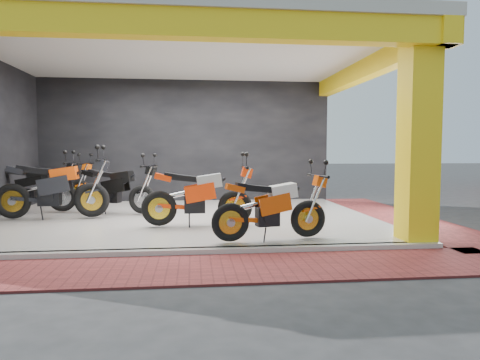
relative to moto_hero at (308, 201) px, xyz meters
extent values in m
plane|color=#2D2D30|center=(-2.04, 0.50, -0.71)|extent=(80.00, 80.00, 0.00)
cube|color=beige|center=(-2.04, 2.50, -0.66)|extent=(8.00, 6.00, 0.10)
cube|color=beige|center=(-2.04, 2.50, 2.89)|extent=(8.40, 6.40, 0.20)
cube|color=black|center=(-2.04, 5.60, 1.04)|extent=(8.20, 0.20, 3.50)
cube|color=yellow|center=(1.71, -0.25, 1.04)|extent=(0.50, 0.50, 3.50)
cube|color=yellow|center=(-2.04, -0.50, 2.59)|extent=(8.40, 0.30, 0.40)
cube|color=yellow|center=(1.96, 2.50, 2.59)|extent=(0.30, 6.40, 0.40)
cube|color=beige|center=(-2.04, -0.52, -0.66)|extent=(8.00, 0.20, 0.10)
cube|color=maroon|center=(-2.04, -1.30, -0.70)|extent=(9.00, 1.40, 0.03)
cube|color=maroon|center=(2.76, 2.50, -0.70)|extent=(1.40, 7.00, 0.03)
camera|label=1|loc=(-1.85, -6.70, 0.82)|focal=32.00mm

